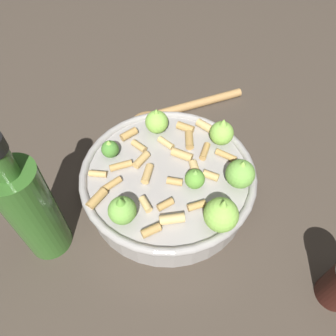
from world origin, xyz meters
TOP-DOWN VIEW (x-y plane):
  - ground_plane at (0.00, 0.00)m, footprint 2.40×2.40m
  - cooking_pan at (-0.00, -0.00)m, footprint 0.26×0.26m
  - olive_oil_bottle at (-0.07, 0.17)m, footprint 0.06×0.06m
  - wooden_spoon at (0.19, -0.04)m, footprint 0.10×0.22m

SIDE VIEW (x-z plane):
  - ground_plane at x=0.00m, z-range 0.00..0.00m
  - wooden_spoon at x=0.19m, z-range 0.00..0.02m
  - cooking_pan at x=0.00m, z-range -0.02..0.09m
  - olive_oil_bottle at x=-0.07m, z-range -0.02..0.19m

